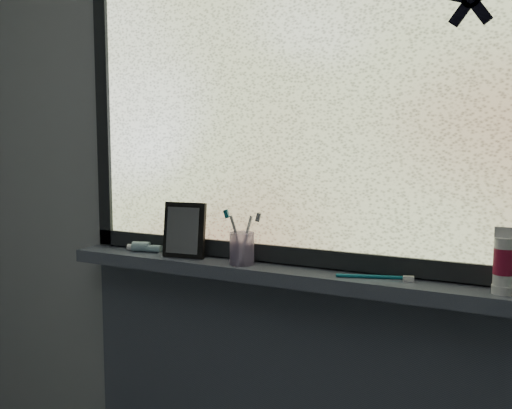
{
  "coord_description": "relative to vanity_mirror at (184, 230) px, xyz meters",
  "views": [
    {
      "loc": [
        0.6,
        -0.22,
        1.37
      ],
      "look_at": [
        -0.07,
        1.05,
        1.22
      ],
      "focal_mm": 40.0,
      "sensor_mm": 36.0,
      "label": 1
    }
  ],
  "objects": [
    {
      "name": "cream_tube",
      "position": [
        0.92,
        -0.01,
        -0.0
      ],
      "size": [
        0.06,
        0.06,
        0.11
      ],
      "primitive_type": "cylinder",
      "rotation": [
        0.0,
        0.0,
        0.39
      ],
      "color": "silver",
      "rests_on": "windowsill"
    },
    {
      "name": "toothpaste_tube",
      "position": [
        -0.16,
        0.01,
        -0.07
      ],
      "size": [
        0.19,
        0.09,
        0.03
      ],
      "primitive_type": null,
      "rotation": [
        0.0,
        0.0,
        0.28
      ],
      "color": "silver",
      "rests_on": "windowsill"
    },
    {
      "name": "wall_back",
      "position": [
        0.41,
        0.08,
        0.14
      ],
      "size": [
        3.0,
        0.01,
        2.5
      ],
      "primitive_type": "cube",
      "color": "#9EA3A8",
      "rests_on": "ground"
    },
    {
      "name": "toothbrush_lying",
      "position": [
        0.59,
        -0.0,
        -0.08
      ],
      "size": [
        0.21,
        0.09,
        0.01
      ],
      "primitive_type": null,
      "rotation": [
        0.0,
        0.0,
        0.33
      ],
      "color": "#0D677B",
      "rests_on": "windowsill"
    },
    {
      "name": "vanity_mirror",
      "position": [
        0.0,
        0.0,
        0.0
      ],
      "size": [
        0.15,
        0.09,
        0.17
      ],
      "primitive_type": "cube",
      "rotation": [
        0.0,
        0.0,
        0.14
      ],
      "color": "black",
      "rests_on": "windowsill"
    },
    {
      "name": "toothbrush_cup",
      "position": [
        0.21,
        -0.01,
        -0.04
      ],
      "size": [
        0.09,
        0.09,
        0.09
      ],
      "primitive_type": "cylinder",
      "rotation": [
        0.0,
        0.0,
        0.3
      ],
      "color": "#B8A4D9",
      "rests_on": "windowsill"
    },
    {
      "name": "window_pane",
      "position": [
        0.41,
        0.06,
        0.42
      ],
      "size": [
        1.5,
        0.01,
        1.0
      ],
      "primitive_type": "cube",
      "color": "silver",
      "rests_on": "wall_back"
    },
    {
      "name": "frame_bottom",
      "position": [
        0.41,
        0.05,
        -0.06
      ],
      "size": [
        1.6,
        0.03,
        0.05
      ],
      "primitive_type": "cube",
      "color": "black",
      "rests_on": "windowsill"
    },
    {
      "name": "frame_left",
      "position": [
        -0.36,
        0.05,
        0.42
      ],
      "size": [
        0.05,
        0.03,
        1.1
      ],
      "primitive_type": "cube",
      "color": "black",
      "rests_on": "wall_back"
    },
    {
      "name": "windowsill",
      "position": [
        0.41,
        0.0,
        -0.11
      ],
      "size": [
        1.62,
        0.14,
        0.04
      ],
      "primitive_type": "cube",
      "color": "#464D5D",
      "rests_on": "wall_back"
    }
  ]
}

